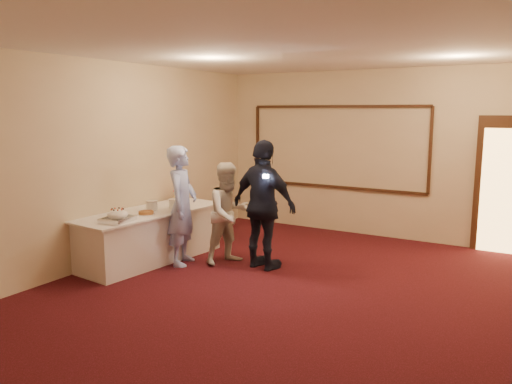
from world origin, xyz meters
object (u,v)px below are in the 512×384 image
(man, at_px, (182,206))
(woman, at_px, (229,213))
(pavlova_tray, at_px, (118,216))
(plate_stack_a, at_px, (152,205))
(plate_stack_b, at_px, (174,203))
(tart, at_px, (146,213))
(buffet_table, at_px, (150,235))
(cupcake_stand, at_px, (180,191))
(guest, at_px, (264,205))

(man, bearing_deg, woman, -75.04)
(pavlova_tray, distance_m, plate_stack_a, 0.84)
(plate_stack_b, height_order, woman, woman)
(plate_stack_b, height_order, tart, plate_stack_b)
(buffet_table, distance_m, plate_stack_b, 0.61)
(cupcake_stand, xyz_separation_m, guest, (1.90, -0.45, 0.02))
(man, bearing_deg, buffet_table, 81.71)
(buffet_table, xyz_separation_m, plate_stack_a, (0.01, 0.05, 0.46))
(pavlova_tray, relative_size, cupcake_stand, 1.22)
(pavlova_tray, distance_m, cupcake_stand, 1.79)
(plate_stack_b, xyz_separation_m, guest, (1.52, 0.16, 0.09))
(buffet_table, relative_size, guest, 1.34)
(plate_stack_b, bearing_deg, woman, 8.23)
(cupcake_stand, height_order, tart, cupcake_stand)
(man, bearing_deg, plate_stack_b, 35.85)
(cupcake_stand, relative_size, tart, 1.61)
(pavlova_tray, bearing_deg, tart, 88.15)
(man, bearing_deg, plate_stack_a, 76.89)
(plate_stack_a, distance_m, man, 0.54)
(pavlova_tray, xyz_separation_m, tart, (0.02, 0.54, -0.05))
(guest, bearing_deg, man, 30.54)
(plate_stack_a, distance_m, guest, 1.76)
(tart, relative_size, guest, 0.14)
(guest, bearing_deg, plate_stack_a, 26.39)
(plate_stack_a, bearing_deg, pavlova_tray, -80.94)
(man, distance_m, guest, 1.23)
(tart, xyz_separation_m, woman, (0.96, 0.74, -0.03))
(tart, height_order, man, man)
(buffet_table, height_order, guest, guest)
(plate_stack_a, height_order, guest, guest)
(plate_stack_a, distance_m, tart, 0.33)
(man, bearing_deg, guest, -89.54)
(buffet_table, bearing_deg, woman, 23.80)
(buffet_table, distance_m, cupcake_stand, 1.12)
(tart, height_order, guest, guest)
(pavlova_tray, relative_size, man, 0.28)
(woman, bearing_deg, tart, 150.66)
(buffet_table, distance_m, tart, 0.50)
(buffet_table, bearing_deg, plate_stack_a, 73.61)
(tart, relative_size, woman, 0.17)
(cupcake_stand, height_order, plate_stack_a, cupcake_stand)
(buffet_table, bearing_deg, pavlova_tray, -79.35)
(cupcake_stand, distance_m, guest, 1.96)
(buffet_table, distance_m, plate_stack_a, 0.46)
(plate_stack_a, xyz_separation_m, tart, (0.15, -0.29, -0.05))
(man, bearing_deg, pavlova_tray, 136.27)
(cupcake_stand, bearing_deg, plate_stack_b, -57.73)
(cupcake_stand, xyz_separation_m, tart, (0.36, -1.22, -0.12))
(plate_stack_b, relative_size, guest, 0.09)
(pavlova_tray, height_order, plate_stack_a, pavlova_tray)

